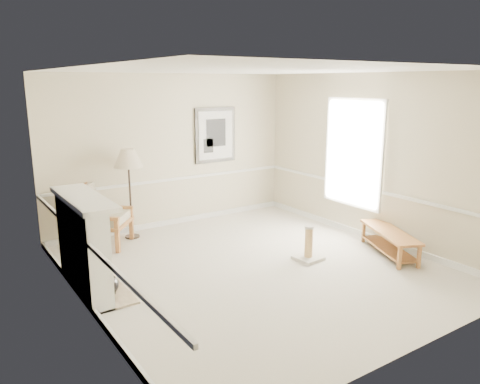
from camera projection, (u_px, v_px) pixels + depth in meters
name	position (u px, v px, depth m)	size (l,w,h in m)	color
ground	(255.00, 268.00, 7.08)	(5.50, 5.50, 0.00)	silver
room	(261.00, 144.00, 6.79)	(5.04, 5.54, 2.92)	beige
fireplace	(84.00, 246.00, 6.15)	(0.64, 1.64, 1.31)	white
floor_vase	(109.00, 285.00, 6.12)	(0.27, 0.27, 0.78)	black
armchair	(97.00, 213.00, 7.95)	(1.14, 1.14, 1.04)	#9E6433
floor_lamp	(128.00, 161.00, 8.15)	(0.65, 0.65, 1.61)	black
bench	(390.00, 239.00, 7.58)	(0.94, 1.43, 0.40)	#9E6433
scratching_post	(308.00, 249.00, 7.36)	(0.42, 0.42, 0.56)	beige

